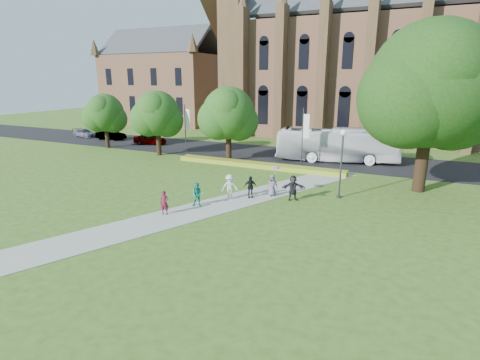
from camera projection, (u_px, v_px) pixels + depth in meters
The scene contains 24 objects.
ground at pixel (212, 210), 26.13m from camera, with size 160.00×160.00×0.00m, color #385D1B.
road at pixel (296, 156), 43.59m from camera, with size 160.00×10.00×0.02m, color black.
footpath at pixel (219, 205), 27.00m from camera, with size 3.20×30.00×0.04m, color #B2B2A8.
flower_hedge at pixel (258, 165), 38.41m from camera, with size 18.00×1.40×0.45m, color gold.
cathedral at pixel (408, 48), 53.27m from camera, with size 52.60×18.25×28.00m.
building_west at pixel (165, 76), 74.26m from camera, with size 22.00×14.00×18.30m.
streetlamp at pixel (342, 156), 27.86m from camera, with size 0.44×0.44×5.24m.
large_tree at pixel (432, 85), 28.19m from camera, with size 9.60×9.60×13.20m.
street_tree_0 at pixel (157, 114), 43.19m from camera, with size 5.20×5.20×7.50m.
street_tree_1 at pixel (228, 113), 39.85m from camera, with size 5.60×5.60×8.05m.
street_tree_2 at pixel (105, 113), 47.84m from camera, with size 4.80×4.80×6.95m.
banner_pole_0 at pixel (304, 134), 37.63m from camera, with size 0.70×0.10×6.00m.
banner_pole_1 at pixel (186, 127), 43.36m from camera, with size 0.70×0.10×6.00m.
tour_coach at pixel (336, 145), 40.62m from camera, with size 3.04×12.99×3.62m, color white.
car_0 at pixel (150, 139), 51.25m from camera, with size 1.77×4.41×1.50m, color gray.
car_1 at pixel (111, 135), 55.03m from camera, with size 1.55×4.43×1.46m, color gray.
car_2 at pixel (84, 133), 57.57m from camera, with size 1.71×4.20×1.22m, color gray.
pedestrian_0 at pixel (164, 203), 24.92m from camera, with size 0.59×0.39×1.63m, color maroon.
pedestrian_1 at pixel (198, 194), 26.55m from camera, with size 0.84×0.65×1.72m, color #1A846E.
pedestrian_2 at pixel (230, 187), 28.02m from camera, with size 1.23×0.71×1.91m, color silver.
pedestrian_3 at pixel (250, 187), 28.42m from camera, with size 0.99×0.41×1.68m, color black.
pedestrian_4 at pixel (272, 185), 28.84m from camera, with size 0.81×0.53×1.65m, color slate.
pedestrian_5 at pixel (293, 188), 27.84m from camera, with size 1.75×0.56×1.89m, color #25232A.
parasol at pixel (275, 171), 28.55m from camera, with size 0.75×0.75×0.66m, color #EEA8C3.
Camera 1 is at (12.23, -21.48, 8.94)m, focal length 28.00 mm.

